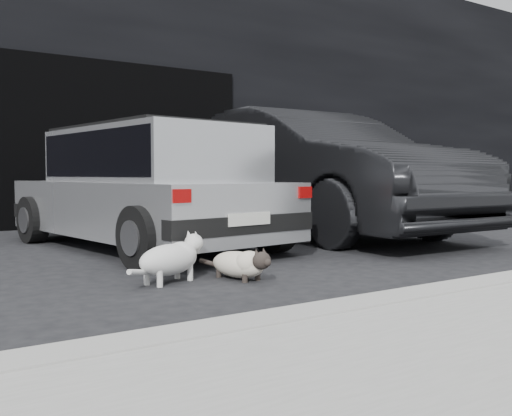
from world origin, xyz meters
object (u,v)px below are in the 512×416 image
second_car (309,172)px  cat_siamese (242,264)px  silver_hatchback (148,182)px  cat_white (172,258)px

second_car → cat_siamese: bearing=-136.4°
second_car → cat_siamese: (-2.58, -2.39, -0.73)m
silver_hatchback → cat_siamese: bearing=-101.9°
silver_hatchback → cat_siamese: size_ratio=4.94×
silver_hatchback → cat_siamese: (-0.15, -2.18, -0.60)m
silver_hatchback → cat_white: (-0.64, -1.97, -0.54)m
silver_hatchback → cat_siamese: silver_hatchback is taller
silver_hatchback → cat_white: size_ratio=5.03×
silver_hatchback → cat_white: bearing=-115.8°
second_car → cat_white: 3.82m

